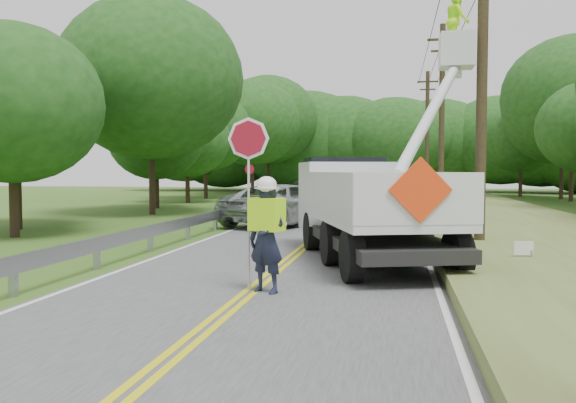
# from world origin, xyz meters

# --- Properties ---
(ground) EXTENTS (140.00, 140.00, 0.00)m
(ground) POSITION_xyz_m (0.00, 0.00, 0.00)
(ground) COLOR #2F5819
(ground) RESTS_ON ground
(road) EXTENTS (7.20, 96.00, 0.03)m
(road) POSITION_xyz_m (0.00, 14.00, 0.01)
(road) COLOR #434345
(road) RESTS_ON ground
(guardrail) EXTENTS (0.18, 48.00, 0.77)m
(guardrail) POSITION_xyz_m (-4.02, 14.91, 0.55)
(guardrail) COLOR #979C9F
(guardrail) RESTS_ON ground
(utility_poles) EXTENTS (1.60, 43.30, 10.00)m
(utility_poles) POSITION_xyz_m (5.00, 17.02, 5.27)
(utility_poles) COLOR #2D2216
(utility_poles) RESTS_ON ground
(tall_grass_verge) EXTENTS (7.00, 96.00, 0.30)m
(tall_grass_verge) POSITION_xyz_m (7.10, 14.00, 0.15)
(tall_grass_verge) COLOR #58612D
(tall_grass_verge) RESTS_ON ground
(treeline_left) EXTENTS (11.43, 57.85, 11.84)m
(treeline_left) POSITION_xyz_m (-10.74, 32.30, 6.24)
(treeline_left) COLOR #332319
(treeline_left) RESTS_ON ground
(treeline_horizon) EXTENTS (56.64, 14.75, 11.33)m
(treeline_horizon) POSITION_xyz_m (1.46, 56.15, 5.50)
(treeline_horizon) COLOR #184312
(treeline_horizon) RESTS_ON ground
(flagger) EXTENTS (1.22, 0.72, 3.25)m
(flagger) POSITION_xyz_m (0.31, 2.13, 1.17)
(flagger) COLOR #191E33
(flagger) RESTS_ON road
(bucket_truck) EXTENTS (5.10, 7.96, 7.30)m
(bucket_truck) POSITION_xyz_m (1.86, 7.51, 1.65)
(bucket_truck) COLOR black
(bucket_truck) RESTS_ON road
(suv_silver) EXTENTS (5.13, 6.74, 1.70)m
(suv_silver) POSITION_xyz_m (-1.87, 15.47, 0.87)
(suv_silver) COLOR #A9ACB1
(suv_silver) RESTS_ON road
(suv_darkgrey) EXTENTS (4.63, 6.48, 1.74)m
(suv_darkgrey) POSITION_xyz_m (-2.15, 23.83, 0.89)
(suv_darkgrey) COLOR #383B41
(suv_darkgrey) RESTS_ON road
(stop_sign_permanent) EXTENTS (0.45, 0.38, 2.63)m
(stop_sign_permanent) POSITION_xyz_m (-4.91, 21.55, 1.75)
(stop_sign_permanent) COLOR #979C9F
(stop_sign_permanent) RESTS_ON ground
(yard_sign) EXTENTS (0.45, 0.11, 0.66)m
(yard_sign) POSITION_xyz_m (5.54, 5.74, 0.47)
(yard_sign) COLOR white
(yard_sign) RESTS_ON ground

